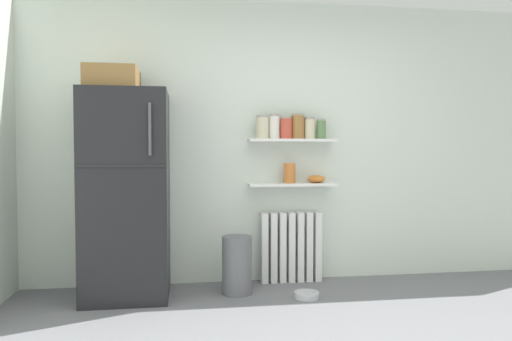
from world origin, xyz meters
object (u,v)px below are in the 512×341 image
at_px(vase, 290,173).
at_px(storage_jar_5, 321,129).
at_px(storage_jar_1, 274,127).
at_px(trash_bin, 237,265).
at_px(refrigerator, 126,190).
at_px(shelf_bowl, 316,179).
at_px(storage_jar_3, 298,126).
at_px(storage_jar_2, 286,128).
at_px(radiator, 291,247).
at_px(pet_food_bowl, 307,295).
at_px(storage_jar_4, 310,128).
at_px(storage_jar_0, 262,127).

bearing_deg(vase, storage_jar_5, 0.00).
distance_m(storage_jar_1, trash_bin, 1.28).
bearing_deg(refrigerator, shelf_bowl, 7.25).
xyz_separation_m(storage_jar_3, shelf_bowl, (0.18, 0.00, -0.48)).
relative_size(storage_jar_2, vase, 1.11).
relative_size(radiator, storage_jar_2, 3.16).
bearing_deg(refrigerator, storage_jar_1, 9.46).
relative_size(storage_jar_2, storage_jar_3, 0.87).
xyz_separation_m(storage_jar_2, storage_jar_5, (0.33, 0.00, -0.01)).
bearing_deg(pet_food_bowl, storage_jar_2, 98.60).
bearing_deg(storage_jar_4, pet_food_bowl, -107.07).
distance_m(refrigerator, shelf_bowl, 1.70).
xyz_separation_m(radiator, storage_jar_2, (-0.06, -0.03, 1.10)).
bearing_deg(storage_jar_1, refrigerator, -170.54).
bearing_deg(storage_jar_3, pet_food_bowl, -94.45).
bearing_deg(shelf_bowl, storage_jar_5, 0.00).
xyz_separation_m(radiator, storage_jar_1, (-0.17, -0.03, 1.11)).
xyz_separation_m(storage_jar_0, storage_jar_1, (0.11, -0.00, 0.01)).
bearing_deg(storage_jar_1, vase, 0.00).
xyz_separation_m(radiator, storage_jar_3, (0.06, -0.03, 1.12)).
distance_m(storage_jar_0, shelf_bowl, 0.70).
bearing_deg(storage_jar_2, storage_jar_0, 180.00).
xyz_separation_m(storage_jar_5, trash_bin, (-0.81, -0.27, -1.17)).
relative_size(refrigerator, storage_jar_4, 9.46).
distance_m(radiator, storage_jar_4, 1.12).
height_order(radiator, storage_jar_1, storage_jar_1).
bearing_deg(vase, storage_jar_2, 180.00).
xyz_separation_m(refrigerator, storage_jar_3, (1.51, 0.21, 0.55)).
bearing_deg(storage_jar_5, storage_jar_4, -180.00).
height_order(refrigerator, shelf_bowl, refrigerator).
distance_m(storage_jar_2, storage_jar_3, 0.11).
distance_m(storage_jar_3, pet_food_bowl, 1.50).
relative_size(radiator, vase, 3.51).
bearing_deg(trash_bin, pet_food_bowl, -20.77).
bearing_deg(storage_jar_4, trash_bin, -158.87).
xyz_separation_m(storage_jar_2, shelf_bowl, (0.29, 0.00, -0.47)).
relative_size(refrigerator, storage_jar_3, 8.07).
height_order(vase, pet_food_bowl, vase).
xyz_separation_m(storage_jar_1, storage_jar_3, (0.22, 0.00, 0.00)).
bearing_deg(storage_jar_1, shelf_bowl, 0.00).
bearing_deg(storage_jar_5, storage_jar_3, -180.00).
height_order(storage_jar_4, shelf_bowl, storage_jar_4).
bearing_deg(storage_jar_2, storage_jar_5, 0.00).
bearing_deg(storage_jar_1, storage_jar_0, 180.00).
bearing_deg(storage_jar_5, refrigerator, -172.93).
relative_size(refrigerator, storage_jar_0, 8.92).
bearing_deg(radiator, vase, -126.36).
bearing_deg(shelf_bowl, pet_food_bowl, -114.03).
bearing_deg(storage_jar_3, storage_jar_4, 0.00).
xyz_separation_m(radiator, vase, (-0.02, -0.03, 0.69)).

